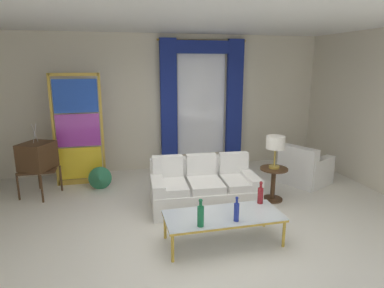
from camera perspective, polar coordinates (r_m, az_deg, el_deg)
ground_plane at (r=5.12m, az=1.73°, el=-13.92°), size 16.00×16.00×0.00m
wall_rear at (r=7.58m, az=-4.33°, el=7.05°), size 8.00×0.12×3.00m
ceiling_slab at (r=5.35m, az=-0.43°, el=20.66°), size 8.00×7.60×0.04m
curtained_window at (r=7.56m, az=1.77°, el=8.90°), size 2.00×0.17×2.70m
couch_white_long at (r=5.68m, az=1.91°, el=-7.64°), size 1.81×1.02×0.86m
coffee_table at (r=4.55m, az=5.41°, el=-12.33°), size 1.57×0.66×0.41m
bottle_blue_decanter at (r=4.16m, az=1.49°, el=-12.11°), size 0.08×0.08×0.36m
bottle_crystal_tall at (r=4.90m, az=11.69°, el=-8.49°), size 0.08×0.08×0.33m
bottle_amber_squat at (r=4.33m, az=7.66°, el=-11.36°), size 0.07×0.07×0.33m
vintage_tv at (r=6.58m, az=-25.05°, el=-2.08°), size 0.71×0.75×1.35m
armchair_white at (r=7.07m, az=18.67°, el=-4.19°), size 1.09×1.08×0.80m
stained_glass_divider at (r=6.85m, az=-18.95°, el=1.89°), size 0.95×0.05×2.20m
peacock_figurine at (r=6.61m, az=-15.56°, el=-5.83°), size 0.44×0.60×0.50m
round_side_table at (r=6.05m, az=13.79°, el=-6.20°), size 0.48×0.48×0.59m
table_lamp_brass at (r=5.86m, az=14.16°, el=0.01°), size 0.32×0.32×0.57m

